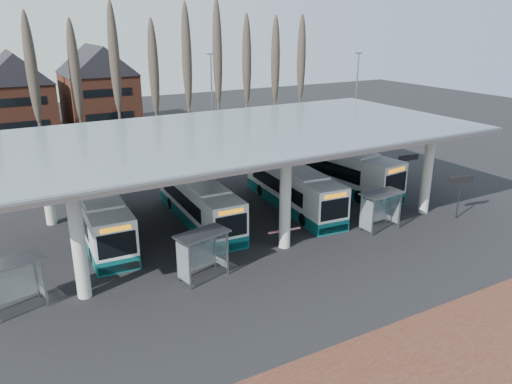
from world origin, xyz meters
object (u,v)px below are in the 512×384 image
bus_2 (292,188)px  shelter_0 (11,274)px  bus_3 (335,168)px  shelter_2 (380,202)px  bus_0 (99,215)px  shelter_1 (201,245)px  bus_1 (199,202)px

bus_2 → shelter_0: (-19.44, -5.37, 0.46)m
bus_3 → shelter_2: size_ratio=4.36×
bus_0 → shelter_2: (16.49, -7.95, 0.45)m
bus_2 → shelter_2: bearing=-63.0°
bus_3 → shelter_2: 9.20m
bus_0 → shelter_1: size_ratio=3.65×
shelter_0 → shelter_1: size_ratio=1.00×
shelter_2 → bus_1: bearing=141.5°
shelter_0 → bus_0: bearing=37.8°
bus_0 → bus_1: (6.63, -0.73, -0.04)m
bus_0 → shelter_2: bus_0 is taller
bus_1 → shelter_1: bearing=-109.6°
bus_2 → shelter_0: size_ratio=3.68×
shelter_2 → bus_3: bearing=68.4°
bus_0 → bus_2: (13.86, -1.50, 0.00)m
bus_3 → shelter_0: bearing=-170.3°
bus_0 → bus_1: bus_0 is taller
bus_0 → shelter_1: bus_0 is taller
bus_3 → shelter_2: bearing=-116.4°
bus_0 → bus_1: 6.67m
bus_0 → bus_3: (19.53, 0.73, 0.15)m
bus_1 → shelter_1: (-3.08, -7.54, 0.50)m
shelter_1 → shelter_2: shelter_1 is taller
shelter_1 → bus_0: bearing=101.2°
shelter_0 → shelter_2: (22.07, -1.08, -0.01)m
bus_3 → shelter_1: bearing=-157.7°
shelter_1 → shelter_2: bearing=-10.5°
bus_1 → bus_2: size_ratio=0.97×
bus_0 → bus_3: 19.54m
bus_2 → bus_3: bus_3 is taller
shelter_0 → shelter_1: (9.14, -1.41, 0.00)m
bus_0 → bus_3: bus_3 is taller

